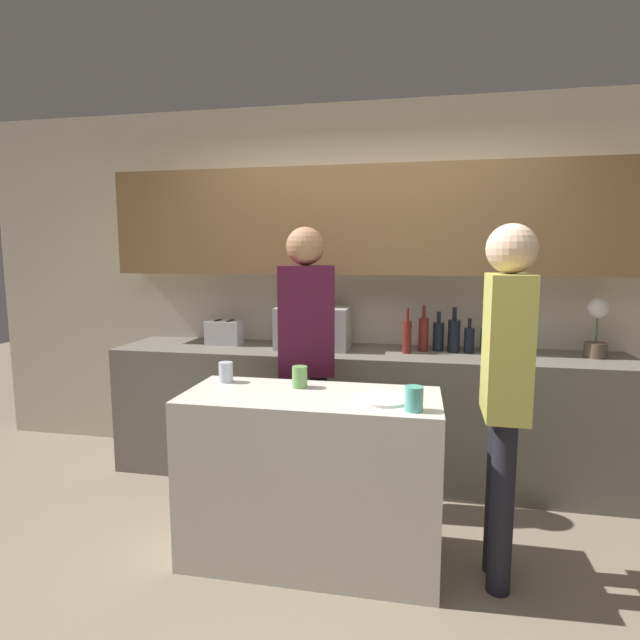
# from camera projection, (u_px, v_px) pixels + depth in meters

# --- Properties ---
(ground_plane) EXTENTS (14.00, 14.00, 0.00)m
(ground_plane) POSITION_uv_depth(u_px,v_px,m) (330.00, 603.00, 2.29)
(ground_plane) COLOR #7F705B
(back_wall) EXTENTS (6.40, 0.40, 2.70)m
(back_wall) POSITION_uv_depth(u_px,v_px,m) (369.00, 262.00, 3.71)
(back_wall) COLOR beige
(back_wall) RESTS_ON ground_plane
(back_counter) EXTENTS (3.60, 0.62, 0.92)m
(back_counter) POSITION_uv_depth(u_px,v_px,m) (363.00, 413.00, 3.59)
(back_counter) COLOR #6B665B
(back_counter) RESTS_ON ground_plane
(kitchen_island) EXTENTS (1.31, 0.56, 0.88)m
(kitchen_island) POSITION_uv_depth(u_px,v_px,m) (311.00, 477.00, 2.60)
(kitchen_island) COLOR beige
(kitchen_island) RESTS_ON ground_plane
(microwave) EXTENTS (0.52, 0.39, 0.30)m
(microwave) POSITION_uv_depth(u_px,v_px,m) (314.00, 327.00, 3.64)
(microwave) COLOR #B7BABC
(microwave) RESTS_ON back_counter
(toaster) EXTENTS (0.26, 0.16, 0.18)m
(toaster) POSITION_uv_depth(u_px,v_px,m) (224.00, 332.00, 3.78)
(toaster) COLOR silver
(toaster) RESTS_ON back_counter
(potted_plant) EXTENTS (0.14, 0.14, 0.39)m
(potted_plant) POSITION_uv_depth(u_px,v_px,m) (597.00, 328.00, 3.28)
(potted_plant) COLOR brown
(potted_plant) RESTS_ON back_counter
(bottle_0) EXTENTS (0.06, 0.06, 0.31)m
(bottle_0) POSITION_uv_depth(u_px,v_px,m) (407.00, 336.00, 3.43)
(bottle_0) COLOR maroon
(bottle_0) RESTS_ON back_counter
(bottle_1) EXTENTS (0.07, 0.07, 0.33)m
(bottle_1) POSITION_uv_depth(u_px,v_px,m) (423.00, 334.00, 3.50)
(bottle_1) COLOR maroon
(bottle_1) RESTS_ON back_counter
(bottle_2) EXTENTS (0.08, 0.08, 0.28)m
(bottle_2) POSITION_uv_depth(u_px,v_px,m) (438.00, 336.00, 3.52)
(bottle_2) COLOR black
(bottle_2) RESTS_ON back_counter
(bottle_3) EXTENTS (0.08, 0.08, 0.32)m
(bottle_3) POSITION_uv_depth(u_px,v_px,m) (454.00, 335.00, 3.47)
(bottle_3) COLOR black
(bottle_3) RESTS_ON back_counter
(bottle_4) EXTENTS (0.07, 0.07, 0.24)m
(bottle_4) POSITION_uv_depth(u_px,v_px,m) (469.00, 340.00, 3.45)
(bottle_4) COLOR black
(bottle_4) RESTS_ON back_counter
(bottle_5) EXTENTS (0.09, 0.09, 0.23)m
(bottle_5) POSITION_uv_depth(u_px,v_px,m) (487.00, 340.00, 3.46)
(bottle_5) COLOR #194723
(bottle_5) RESTS_ON back_counter
(bottle_6) EXTENTS (0.08, 0.08, 0.24)m
(bottle_6) POSITION_uv_depth(u_px,v_px,m) (499.00, 341.00, 3.42)
(bottle_6) COLOR #472814
(bottle_6) RESTS_ON back_counter
(plate_on_island) EXTENTS (0.26, 0.26, 0.01)m
(plate_on_island) POSITION_uv_depth(u_px,v_px,m) (383.00, 399.00, 2.43)
(plate_on_island) COLOR white
(plate_on_island) RESTS_ON kitchen_island
(cup_0) EXTENTS (0.08, 0.08, 0.11)m
(cup_0) POSITION_uv_depth(u_px,v_px,m) (414.00, 399.00, 2.26)
(cup_0) COLOR #50AEA1
(cup_0) RESTS_ON kitchen_island
(cup_1) EXTENTS (0.08, 0.08, 0.11)m
(cup_1) POSITION_uv_depth(u_px,v_px,m) (300.00, 377.00, 2.66)
(cup_1) COLOR #6FA55A
(cup_1) RESTS_ON kitchen_island
(cup_2) EXTENTS (0.08, 0.08, 0.11)m
(cup_2) POSITION_uv_depth(u_px,v_px,m) (226.00, 372.00, 2.78)
(cup_2) COLOR silver
(cup_2) RESTS_ON kitchen_island
(person_left) EXTENTS (0.38, 0.27, 1.76)m
(person_left) POSITION_uv_depth(u_px,v_px,m) (306.00, 342.00, 3.07)
(person_left) COLOR black
(person_left) RESTS_ON ground_plane
(person_center) EXTENTS (0.23, 0.34, 1.73)m
(person_center) POSITION_uv_depth(u_px,v_px,m) (505.00, 374.00, 2.32)
(person_center) COLOR black
(person_center) RESTS_ON ground_plane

